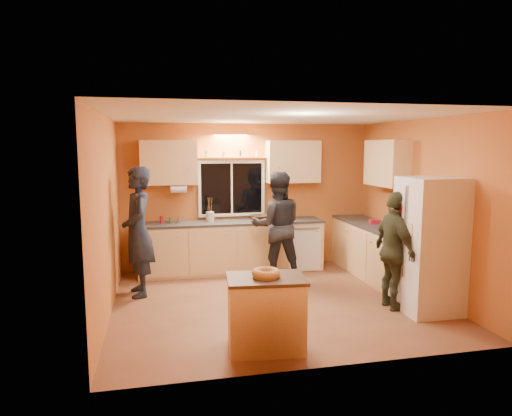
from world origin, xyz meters
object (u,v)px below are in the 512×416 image
object	(u,v)px
island	(266,313)
person_right	(395,251)
refrigerator	(430,245)
person_left	(138,232)
person_center	(277,226)

from	to	relation	value
island	person_right	distance (m)	2.21
refrigerator	island	bearing A→B (deg)	-164.39
refrigerator	person_left	size ratio (longest dim) A/B	0.94
island	refrigerator	bearing A→B (deg)	21.41
refrigerator	person_left	xyz separation A→B (m)	(-3.79, 1.53, 0.05)
refrigerator	island	size ratio (longest dim) A/B	2.03
person_left	person_center	bearing A→B (deg)	90.55
refrigerator	person_right	bearing A→B (deg)	152.85
island	person_center	distance (m)	2.75
person_right	refrigerator	bearing A→B (deg)	-116.54
refrigerator	person_left	bearing A→B (deg)	157.98
refrigerator	person_right	distance (m)	0.45
person_center	person_right	size ratio (longest dim) A/B	1.12
person_left	person_right	bearing A→B (deg)	59.18
person_center	person_right	bearing A→B (deg)	131.24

